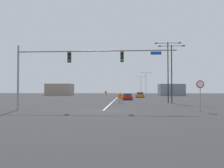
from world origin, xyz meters
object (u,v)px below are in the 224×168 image
object	(u,v)px
street_lamp_near_right	(172,69)
car_red_far	(127,97)
stop_sign	(200,90)
construction_sign_right_lane	(106,93)
car_orange_mid	(140,95)
construction_sign_median_far	(121,97)
traffic_signal_assembly	(72,61)
street_lamp_mid_left	(141,84)
street_lamp_mid_right	(168,67)
street_lamp_near_left	(146,81)

from	to	relation	value
street_lamp_near_right	car_red_far	world-z (taller)	street_lamp_near_right
stop_sign	construction_sign_right_lane	bearing A→B (deg)	105.55
car_orange_mid	construction_sign_median_far	bearing A→B (deg)	-100.44
stop_sign	street_lamp_near_right	world-z (taller)	street_lamp_near_right
traffic_signal_assembly	car_red_far	xyz separation A→B (m)	(5.96, 23.03, -4.51)
street_lamp_mid_left	car_orange_mid	size ratio (longest dim) A/B	1.97
street_lamp_near_right	construction_sign_median_far	world-z (taller)	street_lamp_near_right
stop_sign	car_red_far	distance (m)	24.75
traffic_signal_assembly	stop_sign	world-z (taller)	traffic_signal_assembly
street_lamp_mid_left	construction_sign_right_lane	distance (m)	25.83
traffic_signal_assembly	car_orange_mid	size ratio (longest dim) A/B	4.19
car_orange_mid	construction_sign_right_lane	bearing A→B (deg)	128.56
street_lamp_near_right	car_orange_mid	xyz separation A→B (m)	(-3.42, 24.02, -4.77)
street_lamp_mid_right	car_red_far	size ratio (longest dim) A/B	2.29
construction_sign_right_lane	car_red_far	distance (m)	27.32
construction_sign_median_far	construction_sign_right_lane	xyz separation A→B (m)	(-5.91, 38.42, 0.05)
traffic_signal_assembly	street_lamp_near_left	world-z (taller)	street_lamp_near_left
street_lamp_mid_right	car_red_far	bearing A→B (deg)	123.45
street_lamp_mid_left	car_red_far	size ratio (longest dim) A/B	1.82
street_lamp_near_left	stop_sign	bearing A→B (deg)	-90.98
traffic_signal_assembly	construction_sign_median_far	xyz separation A→B (m)	(4.80, 11.00, -4.09)
street_lamp_mid_left	traffic_signal_assembly	bearing A→B (deg)	-99.76
car_red_far	street_lamp_mid_right	bearing A→B (deg)	-56.55
street_lamp_mid_left	street_lamp_near_right	distance (m)	59.07
construction_sign_median_far	stop_sign	bearing A→B (deg)	-55.52
traffic_signal_assembly	street_lamp_near_right	xyz separation A→B (m)	(12.86, 12.16, 0.30)
stop_sign	street_lamp_near_right	xyz separation A→B (m)	(0.02, 12.86, 3.29)
car_orange_mid	street_lamp_mid_left	bearing A→B (deg)	85.41
car_red_far	street_lamp_near_left	bearing A→B (deg)	79.66
car_orange_mid	stop_sign	bearing A→B (deg)	-84.74
street_lamp_mid_right	car_red_far	world-z (taller)	street_lamp_mid_right
street_lamp_mid_right	street_lamp_near_right	distance (m)	1.12
street_lamp_mid_right	construction_sign_right_lane	distance (m)	39.01
street_lamp_near_left	street_lamp_mid_left	xyz separation A→B (m)	(-1.75, 4.13, -0.82)
street_lamp_mid_left	car_orange_mid	bearing A→B (deg)	-94.59
construction_sign_right_lane	street_lamp_near_left	bearing A→B (deg)	49.47
street_lamp_mid_left	construction_sign_right_lane	xyz separation A→B (m)	(-13.36, -21.80, -3.60)
stop_sign	street_lamp_mid_right	world-z (taller)	street_lamp_mid_right
street_lamp_near_left	car_orange_mid	bearing A→B (deg)	-98.39
street_lamp_near_left	street_lamp_near_right	size ratio (longest dim) A/B	1.02
street_lamp_near_left	street_lamp_mid_left	distance (m)	4.56
street_lamp_near_left	construction_sign_right_lane	bearing A→B (deg)	-130.53
stop_sign	construction_sign_right_lane	distance (m)	52.03
street_lamp_mid_left	construction_sign_median_far	distance (m)	60.79
construction_sign_right_lane	street_lamp_mid_left	bearing A→B (deg)	58.50
construction_sign_median_far	construction_sign_right_lane	bearing A→B (deg)	98.75
street_lamp_mid_right	street_lamp_near_left	bearing A→B (deg)	88.39
street_lamp_mid_left	street_lamp_mid_right	bearing A→B (deg)	-89.77
construction_sign_median_far	street_lamp_mid_right	bearing A→B (deg)	15.66
traffic_signal_assembly	street_lamp_near_left	bearing A→B (deg)	78.21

